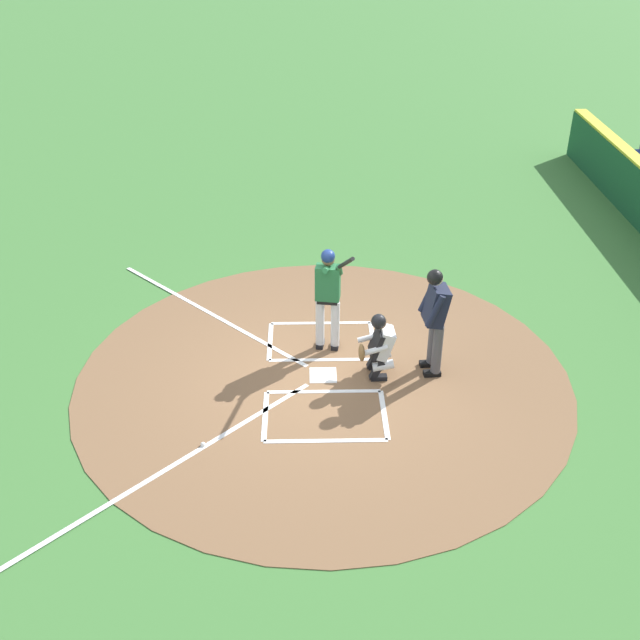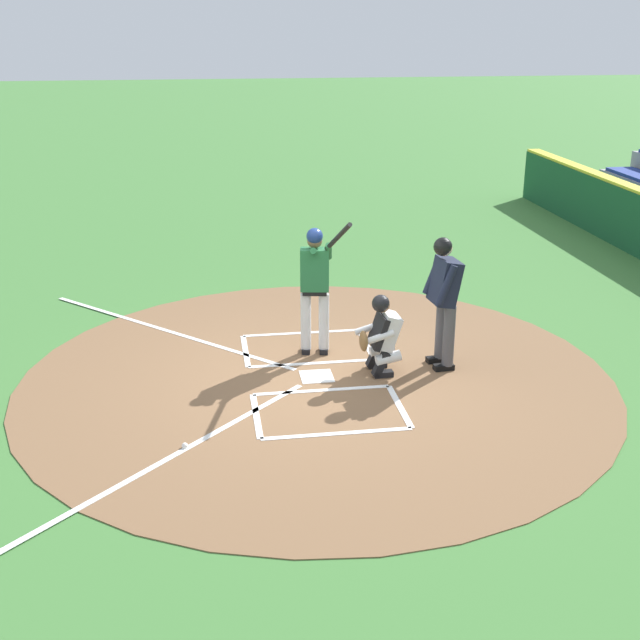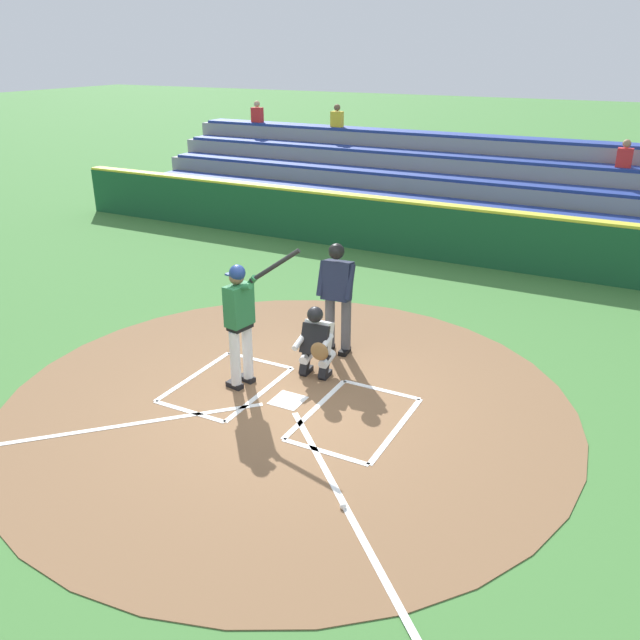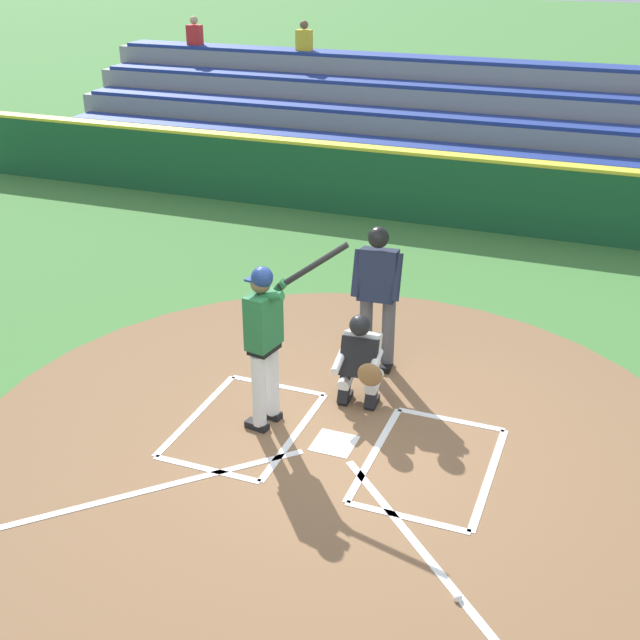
% 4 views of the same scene
% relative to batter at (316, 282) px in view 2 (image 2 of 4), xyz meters
% --- Properties ---
extents(ground_plane, '(120.00, 120.00, 0.00)m').
position_rel_batter_xyz_m(ground_plane, '(-0.82, 0.11, -1.10)').
color(ground_plane, '#427A38').
extents(dirt_circle, '(8.00, 8.00, 0.01)m').
position_rel_batter_xyz_m(dirt_circle, '(-0.82, 0.11, -1.09)').
color(dirt_circle, brown).
rests_on(dirt_circle, ground).
extents(home_plate_and_chalk, '(7.93, 4.91, 0.01)m').
position_rel_batter_xyz_m(home_plate_and_chalk, '(-0.82, 0.99, -1.08)').
color(home_plate_and_chalk, white).
rests_on(home_plate_and_chalk, dirt_circle).
extents(batter, '(1.02, 0.60, 2.13)m').
position_rel_batter_xyz_m(batter, '(0.00, 0.00, 0.00)').
color(batter, silver).
rests_on(batter, ground).
extents(catcher, '(0.61, 0.61, 1.13)m').
position_rel_batter_xyz_m(catcher, '(-0.80, -0.78, -0.51)').
color(catcher, black).
rests_on(catcher, ground).
extents(plate_umpire, '(0.60, 0.45, 1.86)m').
position_rel_batter_xyz_m(plate_umpire, '(-0.71, -1.66, -0.02)').
color(plate_umpire, '#4C4C51').
rests_on(plate_umpire, ground).
extents(baseball, '(0.07, 0.07, 0.07)m').
position_rel_batter_xyz_m(baseball, '(-2.54, 1.87, -1.06)').
color(baseball, white).
rests_on(baseball, ground).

